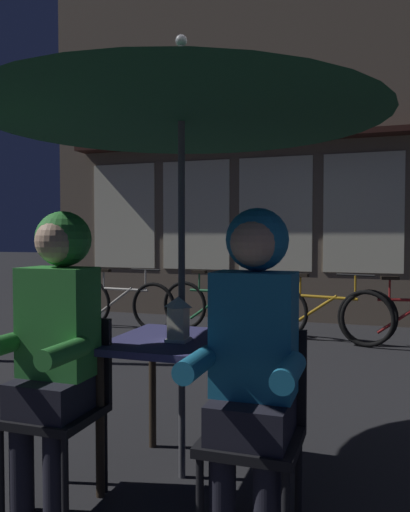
{
  "coord_description": "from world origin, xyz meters",
  "views": [
    {
      "loc": [
        0.95,
        -2.48,
        1.28
      ],
      "look_at": [
        0.0,
        0.38,
        1.16
      ],
      "focal_mm": 35.78,
      "sensor_mm": 36.0,
      "label": 1
    }
  ],
  "objects_px": {
    "person_left_hooded": "(55,327)",
    "lantern": "(178,318)",
    "chair_left": "(63,398)",
    "chair_right": "(256,421)",
    "bicycle_second": "(218,306)",
    "person_right_hooded": "(253,341)",
    "patio_umbrella": "(181,85)",
    "bicycle_third": "(322,313)",
    "bicycle_nearest": "(121,304)",
    "cafe_table": "(182,358)"
  },
  "relations": [
    {
      "from": "person_left_hooded",
      "to": "lantern",
      "type": "bearing_deg",
      "value": 36.56
    },
    {
      "from": "chair_left",
      "to": "person_left_hooded",
      "type": "distance_m",
      "value": 0.36
    },
    {
      "from": "chair_right",
      "to": "bicycle_second",
      "type": "xyz_separation_m",
      "value": [
        -1.48,
        4.3,
        -0.14
      ]
    },
    {
      "from": "person_left_hooded",
      "to": "chair_right",
      "type": "bearing_deg",
      "value": 3.39
    },
    {
      "from": "chair_right",
      "to": "person_right_hooded",
      "type": "relative_size",
      "value": 0.62
    },
    {
      "from": "chair_right",
      "to": "patio_umbrella",
      "type": "bearing_deg",
      "value": 142.45
    },
    {
      "from": "bicycle_third",
      "to": "chair_left",
      "type": "bearing_deg",
      "value": -101.7
    },
    {
      "from": "lantern",
      "to": "bicycle_second",
      "type": "relative_size",
      "value": 0.14
    },
    {
      "from": "chair_left",
      "to": "bicycle_nearest",
      "type": "height_order",
      "value": "chair_left"
    },
    {
      "from": "chair_left",
      "to": "cafe_table",
      "type": "bearing_deg",
      "value": 37.55
    },
    {
      "from": "cafe_table",
      "to": "person_left_hooded",
      "type": "relative_size",
      "value": 0.53
    },
    {
      "from": "person_right_hooded",
      "to": "patio_umbrella",
      "type": "bearing_deg",
      "value": 138.43
    },
    {
      "from": "chair_right",
      "to": "bicycle_second",
      "type": "distance_m",
      "value": 4.55
    },
    {
      "from": "person_right_hooded",
      "to": "bicycle_third",
      "type": "bearing_deg",
      "value": 91.53
    },
    {
      "from": "cafe_table",
      "to": "person_left_hooded",
      "type": "xyz_separation_m",
      "value": [
        -0.48,
        -0.43,
        0.21
      ]
    },
    {
      "from": "cafe_table",
      "to": "patio_umbrella",
      "type": "height_order",
      "value": "patio_umbrella"
    },
    {
      "from": "person_left_hooded",
      "to": "bicycle_third",
      "type": "height_order",
      "value": "person_left_hooded"
    },
    {
      "from": "bicycle_third",
      "to": "bicycle_nearest",
      "type": "bearing_deg",
      "value": 179.37
    },
    {
      "from": "bicycle_nearest",
      "to": "chair_left",
      "type": "bearing_deg",
      "value": -65.73
    },
    {
      "from": "chair_right",
      "to": "person_left_hooded",
      "type": "relative_size",
      "value": 0.62
    },
    {
      "from": "bicycle_third",
      "to": "patio_umbrella",
      "type": "bearing_deg",
      "value": -95.65
    },
    {
      "from": "bicycle_second",
      "to": "person_left_hooded",
      "type": "bearing_deg",
      "value": -83.23
    },
    {
      "from": "lantern",
      "to": "chair_left",
      "type": "xyz_separation_m",
      "value": [
        -0.49,
        -0.3,
        -0.37
      ]
    },
    {
      "from": "lantern",
      "to": "person_right_hooded",
      "type": "relative_size",
      "value": 0.17
    },
    {
      "from": "person_right_hooded",
      "to": "bicycle_third",
      "type": "height_order",
      "value": "person_right_hooded"
    },
    {
      "from": "chair_left",
      "to": "person_right_hooded",
      "type": "distance_m",
      "value": 1.03
    },
    {
      "from": "chair_right",
      "to": "cafe_table",
      "type": "bearing_deg",
      "value": 142.45
    },
    {
      "from": "bicycle_nearest",
      "to": "bicycle_third",
      "type": "height_order",
      "value": "same"
    },
    {
      "from": "lantern",
      "to": "bicycle_third",
      "type": "relative_size",
      "value": 0.14
    },
    {
      "from": "bicycle_nearest",
      "to": "bicycle_second",
      "type": "distance_m",
      "value": 1.36
    },
    {
      "from": "chair_left",
      "to": "person_right_hooded",
      "type": "height_order",
      "value": "person_right_hooded"
    },
    {
      "from": "lantern",
      "to": "bicycle_third",
      "type": "distance_m",
      "value": 3.85
    },
    {
      "from": "bicycle_nearest",
      "to": "bicycle_second",
      "type": "relative_size",
      "value": 1.0
    },
    {
      "from": "cafe_table",
      "to": "bicycle_nearest",
      "type": "distance_m",
      "value": 4.44
    },
    {
      "from": "patio_umbrella",
      "to": "person_left_hooded",
      "type": "relative_size",
      "value": 1.65
    },
    {
      "from": "patio_umbrella",
      "to": "person_right_hooded",
      "type": "bearing_deg",
      "value": -41.57
    },
    {
      "from": "person_right_hooded",
      "to": "bicycle_third",
      "type": "distance_m",
      "value": 4.19
    },
    {
      "from": "person_left_hooded",
      "to": "patio_umbrella",
      "type": "bearing_deg",
      "value": 41.57
    },
    {
      "from": "cafe_table",
      "to": "patio_umbrella",
      "type": "distance_m",
      "value": 1.42
    },
    {
      "from": "patio_umbrella",
      "to": "bicycle_second",
      "type": "xyz_separation_m",
      "value": [
        -1.0,
        3.93,
        -1.71
      ]
    },
    {
      "from": "chair_right",
      "to": "bicycle_second",
      "type": "bearing_deg",
      "value": 108.97
    },
    {
      "from": "lantern",
      "to": "chair_left",
      "type": "distance_m",
      "value": 0.68
    },
    {
      "from": "bicycle_nearest",
      "to": "bicycle_third",
      "type": "relative_size",
      "value": 1.02
    },
    {
      "from": "cafe_table",
      "to": "bicycle_second",
      "type": "relative_size",
      "value": 0.44
    },
    {
      "from": "patio_umbrella",
      "to": "lantern",
      "type": "relative_size",
      "value": 10.0
    },
    {
      "from": "chair_left",
      "to": "person_left_hooded",
      "type": "height_order",
      "value": "person_left_hooded"
    },
    {
      "from": "chair_right",
      "to": "person_right_hooded",
      "type": "xyz_separation_m",
      "value": [
        0.0,
        -0.06,
        0.36
      ]
    },
    {
      "from": "bicycle_nearest",
      "to": "bicycle_third",
      "type": "xyz_separation_m",
      "value": [
        2.71,
        -0.03,
        0.0
      ]
    },
    {
      "from": "bicycle_second",
      "to": "bicycle_third",
      "type": "bearing_deg",
      "value": -8.25
    },
    {
      "from": "chair_left",
      "to": "bicycle_second",
      "type": "bearing_deg",
      "value": 96.86
    }
  ]
}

